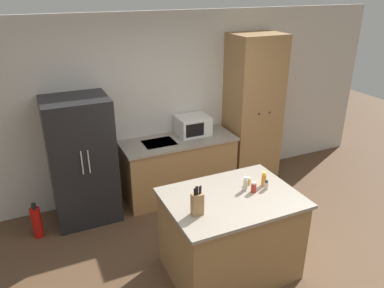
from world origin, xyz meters
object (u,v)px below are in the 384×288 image
object	(u,v)px
spice_bottle_short_red	(245,184)
spice_bottle_pale_salt	(248,181)
knife_block	(197,203)
spice_bottle_amber_oil	(264,179)
pantry_cabinet	(253,110)
microwave	(193,125)
fire_extinguisher	(37,222)
spice_bottle_tall_dark	(254,187)
spice_bottle_green_herb	(266,185)
refrigerator	(82,160)

from	to	relation	value
spice_bottle_short_red	spice_bottle_pale_salt	size ratio (longest dim) A/B	1.77
knife_block	spice_bottle_amber_oil	size ratio (longest dim) A/B	1.93
pantry_cabinet	spice_bottle_pale_salt	world-z (taller)	pantry_cabinet
microwave	spice_bottle_amber_oil	distance (m)	1.78
knife_block	fire_extinguisher	bearing A→B (deg)	130.96
spice_bottle_amber_oil	spice_bottle_pale_salt	world-z (taller)	spice_bottle_amber_oil
knife_block	spice_bottle_tall_dark	xyz separation A→B (m)	(0.70, 0.12, -0.06)
spice_bottle_tall_dark	spice_bottle_green_herb	bearing A→B (deg)	-1.61
refrigerator	spice_bottle_short_red	distance (m)	2.18
spice_bottle_amber_oil	spice_bottle_green_herb	xyz separation A→B (m)	(-0.02, -0.08, -0.03)
spice_bottle_amber_oil	spice_bottle_tall_dark	bearing A→B (deg)	-157.15
microwave	knife_block	distance (m)	2.15
spice_bottle_tall_dark	spice_bottle_amber_oil	size ratio (longest dim) A/B	0.72
refrigerator	knife_block	world-z (taller)	refrigerator
pantry_cabinet	spice_bottle_amber_oil	size ratio (longest dim) A/B	14.31
fire_extinguisher	spice_bottle_green_herb	bearing A→B (deg)	-33.71
spice_bottle_tall_dark	spice_bottle_amber_oil	bearing A→B (deg)	22.85
refrigerator	pantry_cabinet	distance (m)	2.62
knife_block	spice_bottle_green_herb	distance (m)	0.87
pantry_cabinet	fire_extinguisher	world-z (taller)	pantry_cabinet
spice_bottle_pale_salt	spice_bottle_green_herb	bearing A→B (deg)	-54.65
spice_bottle_short_red	fire_extinguisher	bearing A→B (deg)	145.12
knife_block	microwave	bearing A→B (deg)	66.37
spice_bottle_pale_salt	knife_block	bearing A→B (deg)	-159.25
spice_bottle_short_red	fire_extinguisher	world-z (taller)	spice_bottle_short_red
spice_bottle_short_red	microwave	bearing A→B (deg)	83.14
pantry_cabinet	spice_bottle_short_red	bearing A→B (deg)	-124.98
spice_bottle_green_herb	spice_bottle_pale_salt	size ratio (longest dim) A/B	1.20
spice_bottle_green_herb	spice_bottle_short_red	bearing A→B (deg)	159.67
knife_block	spice_bottle_pale_salt	xyz separation A→B (m)	(0.74, 0.28, -0.08)
knife_block	spice_bottle_green_herb	size ratio (longest dim) A/B	3.02
spice_bottle_tall_dark	spice_bottle_short_red	world-z (taller)	spice_bottle_short_red
pantry_cabinet	fire_extinguisher	xyz separation A→B (m)	(-3.26, -0.25, -0.93)
pantry_cabinet	microwave	bearing A→B (deg)	175.39
knife_block	spice_bottle_short_red	xyz separation A→B (m)	(0.65, 0.19, -0.05)
refrigerator	fire_extinguisher	size ratio (longest dim) A/B	3.49
pantry_cabinet	knife_block	size ratio (longest dim) A/B	7.42
refrigerator	fire_extinguisher	distance (m)	0.92
knife_block	spice_bottle_tall_dark	distance (m)	0.72
microwave	fire_extinguisher	distance (m)	2.44
refrigerator	pantry_cabinet	bearing A→B (deg)	0.98
spice_bottle_short_red	spice_bottle_green_herb	distance (m)	0.22
knife_block	spice_bottle_tall_dark	world-z (taller)	knife_block
pantry_cabinet	spice_bottle_green_herb	size ratio (longest dim) A/B	22.40
refrigerator	spice_bottle_pale_salt	bearing A→B (deg)	-46.08
refrigerator	spice_bottle_green_herb	size ratio (longest dim) A/B	16.38
spice_bottle_green_herb	spice_bottle_tall_dark	bearing A→B (deg)	178.39
refrigerator	spice_bottle_short_red	size ratio (longest dim) A/B	11.10
spice_bottle_tall_dark	microwave	bearing A→B (deg)	85.13
refrigerator	spice_bottle_tall_dark	bearing A→B (deg)	-49.52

